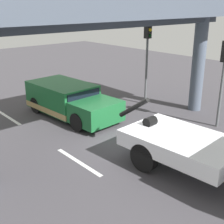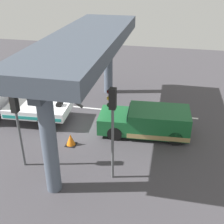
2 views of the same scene
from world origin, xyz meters
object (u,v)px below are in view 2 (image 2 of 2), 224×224
at_px(tow_truck_white, 9,102).
at_px(traffic_light_near, 112,116).
at_px(traffic_light_far, 16,115).
at_px(traffic_cone_orange, 71,140).
at_px(towed_van_green, 149,122).

relative_size(tow_truck_white, traffic_light_near, 1.61).
bearing_deg(traffic_light_far, traffic_cone_orange, -127.92).
xyz_separation_m(towed_van_green, traffic_light_far, (5.77, 4.27, 2.08)).
relative_size(traffic_light_near, traffic_light_far, 1.16).
relative_size(traffic_light_near, traffic_cone_orange, 6.70).
height_order(towed_van_green, traffic_light_near, traffic_light_near).
relative_size(towed_van_green, traffic_light_far, 1.36).
bearing_deg(towed_van_green, traffic_cone_orange, 27.27).
distance_m(towed_van_green, traffic_light_near, 5.12).
bearing_deg(tow_truck_white, traffic_cone_orange, 156.64).
relative_size(towed_van_green, traffic_cone_orange, 7.84).
bearing_deg(towed_van_green, traffic_light_far, 36.53).
xyz_separation_m(tow_truck_white, traffic_cone_orange, (-4.75, 2.05, -0.88)).
bearing_deg(traffic_cone_orange, towed_van_green, -152.73).
bearing_deg(traffic_cone_orange, traffic_light_near, 142.30).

